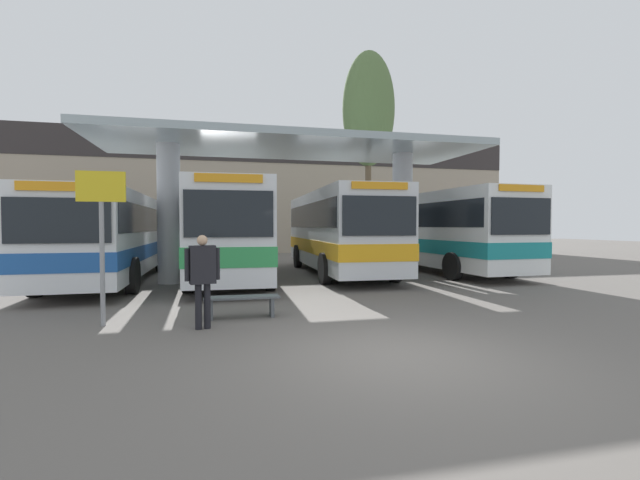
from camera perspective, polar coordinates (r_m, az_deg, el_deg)
The scene contains 12 objects.
ground_plane at distance 6.91m, azimuth 10.45°, elevation -14.79°, with size 100.00×100.00×0.00m, color #605B56.
townhouse_backdrop at distance 31.61m, azimuth -8.57°, elevation 7.42°, with size 40.00×0.58×8.65m.
station_canopy at distance 15.92m, azimuth -3.63°, elevation 10.11°, with size 13.66×5.01×5.03m.
transit_bus_left_bay at distance 17.06m, azimuth -25.99°, elevation 0.82°, with size 2.83×10.83×3.06m.
transit_bus_center_bay at distance 16.26m, azimuth -11.96°, elevation 1.43°, with size 2.91×10.34×3.34m.
transit_bus_right_bay at distance 17.82m, azimuth 2.39°, elevation 1.49°, with size 3.00×10.37×3.33m.
transit_bus_far_right_bay at distance 19.62m, azimuth 15.32°, elevation 1.48°, with size 3.02×10.46×3.36m.
waiting_bench_near_pillar at distance 9.48m, azimuth -10.36°, elevation -8.12°, with size 1.61×0.44×0.46m.
info_sign_platform at distance 9.45m, azimuth -27.12°, elevation 2.85°, with size 0.90×0.09×3.06m.
pedestrian_waiting at distance 8.51m, azimuth -15.39°, elevation -4.11°, with size 0.67×0.36×1.81m.
poplar_tree_behind_left at distance 22.99m, azimuth 6.47°, elevation 16.81°, with size 2.67×2.67×10.91m.
parked_car_street at distance 29.17m, azimuth -27.09°, elevation -0.25°, with size 4.67×2.05×2.04m.
Camera 1 is at (-2.69, -6.05, 1.98)m, focal length 24.00 mm.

